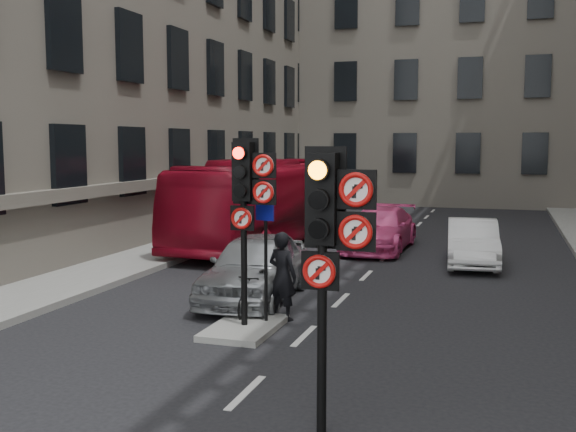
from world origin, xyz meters
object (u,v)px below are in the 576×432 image
Objects in this scene: signal_far at (248,191)px; motorcycle at (256,294)px; motorcyclist at (282,276)px; car_white at (472,242)px; info_sign at (265,246)px; signal_near at (329,229)px; car_pink at (379,229)px; car_silver at (256,267)px; bus_red at (267,201)px.

signal_far is 2.45m from motorcycle.
motorcyclist is at bearing 70.45° from signal_far.
info_sign is (-3.56, -8.18, 0.94)m from car_white.
signal_near is 14.71m from car_pink.
bus_red reaches higher than car_silver.
info_sign reaches higher than motorcyclist.
bus_red is 4.69× the size of info_sign.
car_silver is at bearing -67.79° from bus_red.
info_sign is (0.42, -0.62, 1.13)m from motorcycle.
signal_near is 1.55× the size of info_sign.
signal_near is 5.74m from motorcyclist.
bus_red is at bearing 123.71° from info_sign.
signal_near is at bearing -99.97° from car_white.
bus_red is at bearing -50.09° from motorcyclist.
car_pink is 3.01× the size of motorcycle.
signal_near reaches higher than motorcyclist.
bus_red is 10.89m from info_sign.
car_pink is (-1.93, 14.46, -1.88)m from signal_near.
signal_far is at bearing -104.45° from info_sign.
bus_red reaches higher than info_sign.
info_sign is (-2.39, 4.39, -0.97)m from signal_near.
signal_near is at bearing -53.15° from motorcycle.
info_sign is (-0.46, -10.07, 0.91)m from car_pink.
bus_red is 5.95× the size of motorcyclist.
signal_far is 10.67m from car_pink.
signal_near is 1.00× the size of signal_far.
signal_far reaches higher than info_sign.
motorcycle is (-0.88, -9.45, -0.22)m from car_pink.
motorcyclist is 0.95m from info_sign.
signal_far is 1.55× the size of info_sign.
motorcyclist is at bearing -64.30° from bus_red.
motorcycle is (3.18, -9.66, -1.02)m from bus_red.
car_pink is 10.12m from info_sign.
signal_near is 12.77m from car_white.
signal_far reaches higher than motorcyclist.
bus_red is 6.73× the size of motorcycle.
car_white is 0.84× the size of car_pink.
signal_near is 1.96× the size of motorcyclist.
car_white is at bearing 66.25° from signal_far.
signal_near reaches higher than car_pink.
car_silver is at bearing 107.36° from signal_far.
info_sign reaches higher than car_pink.
motorcyclist is at bearing 91.32° from info_sign.
car_white is at bearing 49.57° from car_silver.
car_white is (3.77, 8.57, -2.03)m from signal_far.
car_pink is at bearing 97.59° from signal_near.
car_silver is 2.46m from info_sign.
signal_near is at bearing -47.06° from info_sign.
motorcyclist is at bearing -56.12° from car_silver.
info_sign is at bearing -48.10° from motorcycle.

